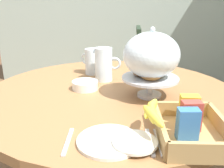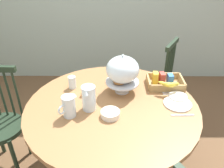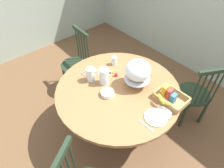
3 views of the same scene
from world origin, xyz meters
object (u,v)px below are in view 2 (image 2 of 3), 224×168
at_px(cereal_bowl, 110,114).
at_px(china_plate_large, 178,104).
at_px(windsor_chair_near_window, 1,126).
at_px(cereal_basket, 165,82).
at_px(dining_table, 112,123).
at_px(windsor_chair_facing_door, 155,82).
at_px(pastry_stand_with_dome, 123,71).
at_px(milk_pitcher, 69,107).
at_px(china_plate_small, 178,96).
at_px(orange_juice_pitcher, 89,99).
at_px(drinking_glass, 72,82).

bearing_deg(cereal_bowl, china_plate_large, 16.06).
xyz_separation_m(china_plate_large, cereal_bowl, (-0.53, -0.15, 0.02)).
relative_size(windsor_chair_near_window, cereal_basket, 3.09).
distance_m(dining_table, cereal_bowl, 0.25).
bearing_deg(windsor_chair_near_window, windsor_chair_facing_door, 27.40).
bearing_deg(pastry_stand_with_dome, cereal_basket, 12.64).
height_order(cereal_basket, china_plate_large, cereal_basket).
distance_m(pastry_stand_with_dome, cereal_bowl, 0.39).
bearing_deg(dining_table, milk_pitcher, -156.40).
distance_m(dining_table, china_plate_small, 0.58).
xyz_separation_m(pastry_stand_with_dome, cereal_bowl, (-0.10, -0.34, -0.18)).
height_order(windsor_chair_facing_door, cereal_basket, windsor_chair_facing_door).
distance_m(milk_pitcher, cereal_bowl, 0.30).
bearing_deg(orange_juice_pitcher, cereal_bowl, -29.65).
bearing_deg(dining_table, drinking_glass, 143.97).
bearing_deg(china_plate_small, dining_table, -169.89).
relative_size(windsor_chair_near_window, drinking_glass, 8.86).
bearing_deg(cereal_basket, drinking_glass, -178.22).
relative_size(windsor_chair_near_window, pastry_stand_with_dome, 2.83).
bearing_deg(drinking_glass, china_plate_large, -15.75).
bearing_deg(cereal_bowl, drinking_glass, 130.44).
bearing_deg(cereal_basket, windsor_chair_facing_door, 85.99).
distance_m(orange_juice_pitcher, china_plate_small, 0.73).
bearing_deg(windsor_chair_near_window, milk_pitcher, -17.20).
distance_m(dining_table, orange_juice_pitcher, 0.33).
relative_size(milk_pitcher, china_plate_large, 0.76).
bearing_deg(cereal_basket, pastry_stand_with_dome, -167.36).
bearing_deg(china_plate_large, milk_pitcher, -170.11).
xyz_separation_m(windsor_chair_facing_door, cereal_basket, (-0.04, -0.56, 0.33)).
height_order(windsor_chair_facing_door, china_plate_small, windsor_chair_facing_door).
distance_m(cereal_bowl, drinking_glass, 0.52).
xyz_separation_m(cereal_basket, china_plate_small, (0.08, -0.18, -0.03)).
relative_size(orange_juice_pitcher, drinking_glass, 1.79).
xyz_separation_m(windsor_chair_near_window, china_plate_large, (1.49, -0.06, 0.29)).
xyz_separation_m(milk_pitcher, china_plate_large, (0.83, 0.14, -0.07)).
height_order(windsor_chair_near_window, milk_pitcher, windsor_chair_near_window).
relative_size(pastry_stand_with_dome, china_plate_small, 2.29).
bearing_deg(cereal_basket, milk_pitcher, -151.86).
relative_size(cereal_basket, cereal_bowl, 2.26).
height_order(windsor_chair_facing_door, milk_pitcher, windsor_chair_facing_door).
bearing_deg(china_plate_small, milk_pitcher, -164.77).
xyz_separation_m(orange_juice_pitcher, cereal_basket, (0.64, 0.33, -0.04)).
distance_m(windsor_chair_facing_door, milk_pitcher, 1.32).
relative_size(windsor_chair_facing_door, cereal_bowl, 6.96).
bearing_deg(china_plate_small, cereal_bowl, -156.52).
height_order(cereal_basket, china_plate_small, cereal_basket).
distance_m(dining_table, windsor_chair_facing_door, 0.98).
bearing_deg(china_plate_small, windsor_chair_facing_door, 92.81).
relative_size(pastry_stand_with_dome, cereal_bowl, 2.46).
distance_m(windsor_chair_near_window, drinking_glass, 0.74).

